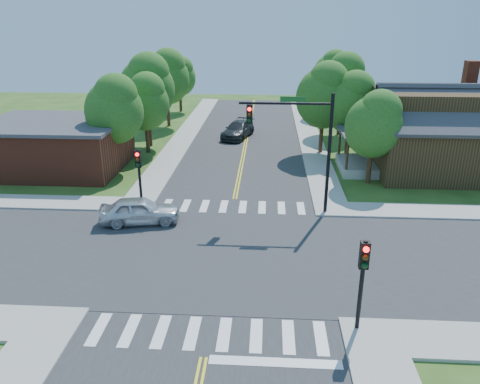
# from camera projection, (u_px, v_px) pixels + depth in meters

# --- Properties ---
(ground) EXTENTS (100.00, 100.00, 0.00)m
(ground) POSITION_uv_depth(u_px,v_px,m) (224.00, 255.00, 23.33)
(ground) COLOR #264A17
(ground) RESTS_ON ground
(road_ns) EXTENTS (10.00, 90.00, 0.04)m
(road_ns) POSITION_uv_depth(u_px,v_px,m) (224.00, 255.00, 23.33)
(road_ns) COLOR #2D2D30
(road_ns) RESTS_ON ground
(road_ew) EXTENTS (90.00, 10.00, 0.04)m
(road_ew) POSITION_uv_depth(u_px,v_px,m) (224.00, 255.00, 23.32)
(road_ew) COLOR #2D2D30
(road_ew) RESTS_ON ground
(intersection_patch) EXTENTS (10.20, 10.20, 0.06)m
(intersection_patch) POSITION_uv_depth(u_px,v_px,m) (224.00, 255.00, 23.33)
(intersection_patch) COLOR #2D2D30
(intersection_patch) RESTS_ON ground
(sidewalk_ne) EXTENTS (40.00, 40.00, 0.14)m
(sidewalk_ne) POSITION_uv_depth(u_px,v_px,m) (440.00, 165.00, 37.15)
(sidewalk_ne) COLOR #9E9B93
(sidewalk_ne) RESTS_ON ground
(sidewalk_nw) EXTENTS (40.00, 40.00, 0.14)m
(sidewalk_nw) POSITION_uv_depth(u_px,v_px,m) (53.00, 158.00, 38.98)
(sidewalk_nw) COLOR #9E9B93
(sidewalk_nw) RESTS_ON ground
(crosswalk_north) EXTENTS (8.85, 2.00, 0.01)m
(crosswalk_north) POSITION_uv_depth(u_px,v_px,m) (233.00, 207.00, 29.10)
(crosswalk_north) COLOR white
(crosswalk_north) RESTS_ON ground
(crosswalk_south) EXTENTS (8.85, 2.00, 0.01)m
(crosswalk_south) POSITION_uv_depth(u_px,v_px,m) (208.00, 333.00, 17.53)
(crosswalk_south) COLOR white
(crosswalk_south) RESTS_ON ground
(centerline) EXTENTS (0.30, 90.00, 0.01)m
(centerline) POSITION_uv_depth(u_px,v_px,m) (224.00, 254.00, 23.32)
(centerline) COLOR yellow
(centerline) RESTS_ON ground
(stop_bar) EXTENTS (4.60, 0.45, 0.09)m
(stop_bar) POSITION_uv_depth(u_px,v_px,m) (275.00, 363.00, 16.10)
(stop_bar) COLOR white
(stop_bar) RESTS_ON ground
(signal_mast_ne) EXTENTS (5.30, 0.42, 7.20)m
(signal_mast_ne) POSITION_uv_depth(u_px,v_px,m) (300.00, 134.00, 26.59)
(signal_mast_ne) COLOR black
(signal_mast_ne) RESTS_ON ground
(signal_pole_se) EXTENTS (0.34, 0.42, 3.80)m
(signal_pole_se) POSITION_uv_depth(u_px,v_px,m) (363.00, 269.00, 16.82)
(signal_pole_se) COLOR black
(signal_pole_se) RESTS_ON ground
(signal_pole_nw) EXTENTS (0.34, 0.42, 3.80)m
(signal_pole_nw) POSITION_uv_depth(u_px,v_px,m) (139.00, 168.00, 27.91)
(signal_pole_nw) COLOR black
(signal_pole_nw) RESTS_ON ground
(house_ne) EXTENTS (13.05, 8.80, 7.11)m
(house_ne) POSITION_uv_depth(u_px,v_px,m) (445.00, 129.00, 34.55)
(house_ne) COLOR black
(house_ne) RESTS_ON ground
(building_nw) EXTENTS (10.40, 8.40, 3.73)m
(building_nw) POSITION_uv_depth(u_px,v_px,m) (55.00, 145.00, 35.80)
(building_nw) COLOR brown
(building_nw) RESTS_ON ground
(tree_e_a) EXTENTS (3.91, 3.71, 6.65)m
(tree_e_a) POSITION_uv_depth(u_px,v_px,m) (375.00, 123.00, 31.77)
(tree_e_a) COLOR #382314
(tree_e_a) RESTS_ON ground
(tree_e_b) EXTENTS (4.23, 4.01, 7.18)m
(tree_e_b) POSITION_uv_depth(u_px,v_px,m) (352.00, 101.00, 37.75)
(tree_e_b) COLOR #382314
(tree_e_b) RESTS_ON ground
(tree_e_c) EXTENTS (4.74, 4.50, 8.06)m
(tree_e_c) POSITION_uv_depth(u_px,v_px,m) (343.00, 81.00, 44.89)
(tree_e_c) COLOR #382314
(tree_e_c) RESTS_ON ground
(tree_e_d) EXTENTS (4.51, 4.28, 7.66)m
(tree_e_d) POSITION_uv_depth(u_px,v_px,m) (333.00, 73.00, 53.20)
(tree_e_d) COLOR #382314
(tree_e_d) RESTS_ON ground
(tree_w_a) EXTENTS (4.33, 4.11, 7.36)m
(tree_w_a) POSITION_uv_depth(u_px,v_px,m) (115.00, 107.00, 34.48)
(tree_w_a) COLOR #382314
(tree_w_a) RESTS_ON ground
(tree_w_b) EXTENTS (4.91, 4.66, 8.34)m
(tree_w_b) POSITION_uv_depth(u_px,v_px,m) (147.00, 85.00, 40.79)
(tree_w_b) COLOR #382314
(tree_w_b) RESTS_ON ground
(tree_w_c) EXTENTS (4.78, 4.55, 8.13)m
(tree_w_c) POSITION_uv_depth(u_px,v_px,m) (167.00, 75.00, 48.37)
(tree_w_c) COLOR #382314
(tree_w_c) RESTS_ON ground
(tree_w_d) EXTENTS (3.92, 3.72, 6.66)m
(tree_w_d) POSITION_uv_depth(u_px,v_px,m) (180.00, 75.00, 56.29)
(tree_w_d) COLOR #382314
(tree_w_d) RESTS_ON ground
(tree_house) EXTENTS (4.60, 4.37, 7.82)m
(tree_house) POSITION_uv_depth(u_px,v_px,m) (325.00, 94.00, 38.58)
(tree_house) COLOR #382314
(tree_house) RESTS_ON ground
(tree_bldg) EXTENTS (4.06, 3.86, 6.91)m
(tree_bldg) POSITION_uv_depth(u_px,v_px,m) (145.00, 100.00, 39.11)
(tree_bldg) COLOR #382314
(tree_bldg) RESTS_ON ground
(car_silver) EXTENTS (3.41, 5.13, 1.53)m
(car_silver) POSITION_uv_depth(u_px,v_px,m) (140.00, 211.00, 26.62)
(car_silver) COLOR silver
(car_silver) RESTS_ON ground
(car_dgrey) EXTENTS (4.83, 6.33, 1.52)m
(car_dgrey) POSITION_uv_depth(u_px,v_px,m) (238.00, 130.00, 45.23)
(car_dgrey) COLOR #292C2E
(car_dgrey) RESTS_ON ground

